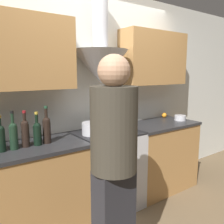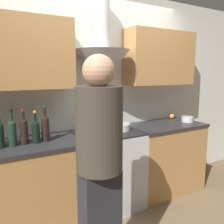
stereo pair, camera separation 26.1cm
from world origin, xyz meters
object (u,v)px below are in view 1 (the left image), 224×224
Objects in this scene: wine_bottle_3 at (1,137)px; wine_bottle_7 at (47,128)px; wine_bottle_4 at (13,134)px; mixing_bowl at (118,127)px; saucepan at (180,118)px; wine_bottle_5 at (25,132)px; orange_fruit at (164,115)px; person_foreground_left at (114,166)px; wine_bottle_6 at (37,132)px; stove_range at (107,170)px; stock_pot at (94,128)px.

wine_bottle_7 reaches higher than wine_bottle_3.
wine_bottle_4 reaches higher than mixing_bowl.
wine_bottle_5 is at bearing 178.68° from saucepan.
person_foreground_left is at bearing -147.60° from orange_fruit.
saucepan is (0.02, -0.28, -0.00)m from orange_fruit.
wine_bottle_5 is 0.20× the size of person_foreground_left.
wine_bottle_6 is (0.21, -0.00, -0.01)m from wine_bottle_4.
wine_bottle_6 is at bearing 0.20° from wine_bottle_3.
wine_bottle_6 reaches higher than mixing_bowl.
wine_bottle_3 is 0.42m from wine_bottle_7.
stove_range is 5.77× the size of saucepan.
wine_bottle_5 is 0.93× the size of wine_bottle_7.
wine_bottle_4 is (0.11, 0.00, 0.01)m from wine_bottle_3.
orange_fruit is (1.39, 0.21, -0.03)m from stock_pot.
stove_range is 12.49× the size of orange_fruit.
wine_bottle_4 is at bearing 179.04° from saucepan.
stove_range is 1.19m from person_foreground_left.
saucepan is (2.05, -0.04, -0.09)m from wine_bottle_6.
wine_bottle_4 is at bearing -177.90° from wine_bottle_7.
orange_fruit is 0.28m from saucepan.
wine_bottle_5 is at bearing 3.79° from wine_bottle_3.
person_foreground_left is at bearing -63.52° from wine_bottle_4.
wine_bottle_6 is at bearing -178.34° from mixing_bowl.
wine_bottle_4 is at bearing -178.69° from mixing_bowl.
mixing_bowl is at bearing 176.53° from saucepan.
wine_bottle_7 is (-0.71, -0.01, 0.61)m from stove_range.
wine_bottle_5 is 1.09m from mixing_bowl.
wine_bottle_4 reaches higher than stock_pot.
mixing_bowl is at bearing 1.66° from wine_bottle_6.
wine_bottle_5 is (-0.92, -0.01, 0.60)m from stove_range.
person_foreground_left is (-0.41, -0.93, -0.03)m from stock_pot.
saucepan is at bearing -3.47° from mixing_bowl.
person_foreground_left reaches higher than wine_bottle_3.
wine_bottle_7 reaches higher than stock_pot.
mixing_bowl is (1.30, 0.03, -0.09)m from wine_bottle_3.
saucepan is (2.16, -0.05, -0.10)m from wine_bottle_5.
wine_bottle_4 is 1.20m from mixing_bowl.
wine_bottle_3 is 0.11m from wine_bottle_4.
wine_bottle_6 is 2.05m from orange_fruit.
person_foreground_left is (0.45, -0.90, -0.10)m from wine_bottle_4.
wine_bottle_7 is 0.21× the size of person_foreground_left.
wine_bottle_5 is at bearing -173.91° from orange_fruit.
wine_bottle_3 is 2.36m from orange_fruit.
person_foreground_left is (0.55, -0.90, -0.10)m from wine_bottle_3.
wine_bottle_4 is 0.31m from wine_bottle_7.
wine_bottle_4 is 0.86m from stock_pot.
wine_bottle_5 is 4.56× the size of orange_fruit.
saucepan is (1.24, -0.06, 0.50)m from stove_range.
person_foreground_left is at bearing -154.66° from saucepan.
stock_pot reaches higher than saucepan.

